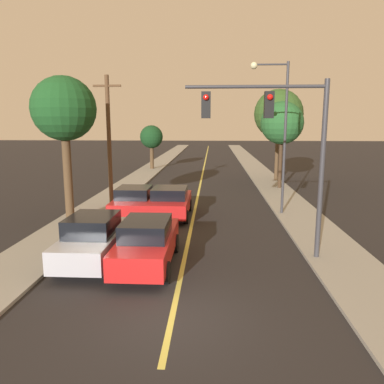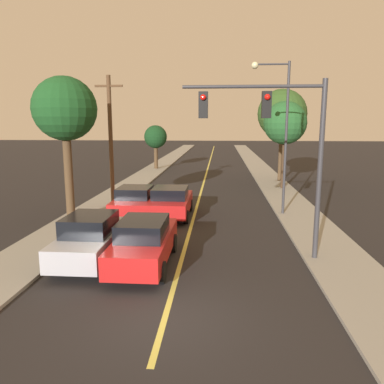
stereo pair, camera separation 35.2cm
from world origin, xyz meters
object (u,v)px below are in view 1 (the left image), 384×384
Objects in this scene: streetlamp_right at (277,119)px; tree_left_near at (64,110)px; traffic_signal_mast at (279,132)px; car_near_lane_front at (147,242)px; car_outer_lane_front at (94,239)px; car_outer_lane_second at (135,201)px; car_near_lane_second at (170,202)px; utility_pole_left at (109,139)px; tree_right_near at (278,114)px; tree_right_far at (282,123)px; tree_left_far at (151,137)px.

streetlamp_right reaches higher than tree_left_near.
car_near_lane_front is at bearing -168.32° from traffic_signal_mast.
car_outer_lane_front is 1.01× the size of car_outer_lane_second.
utility_pole_left is (-3.79, 2.27, 3.21)m from car_near_lane_second.
tree_right_near is 1.19× the size of tree_right_far.
streetlamp_right is at bearing 81.06° from traffic_signal_mast.
car_near_lane_front is 0.63× the size of utility_pole_left.
tree_right_near reaches higher than car_near_lane_second.
car_outer_lane_second is at bearing 135.68° from traffic_signal_mast.
traffic_signal_mast is (4.52, -6.07, 3.80)m from car_near_lane_second.
utility_pole_left is 1.07× the size of tree_left_near.
car_near_lane_second is at bearing -7.49° from car_outer_lane_second.
streetlamp_right is 12.22m from tree_right_near.
car_outer_lane_second is at bearing -136.86° from tree_right_far.
traffic_signal_mast is at bearing -25.93° from tree_left_near.
traffic_signal_mast is 15.25m from tree_right_far.
tree_right_far is at bearing 30.96° from utility_pole_left.
tree_left_near is at bearing 131.50° from car_near_lane_front.
car_outer_lane_second is 0.68× the size of tree_right_far.
tree_left_near reaches higher than car_near_lane_second.
tree_right_near is (11.97, -7.74, 2.23)m from tree_left_far.
car_near_lane_front is 27.98m from tree_left_far.
car_outer_lane_second is at bearing -47.57° from utility_pole_left.
car_near_lane_front is at bearing -114.62° from tree_right_far.
tree_right_near is (9.61, 12.52, 4.89)m from car_outer_lane_second.
utility_pole_left reaches higher than car_outer_lane_front.
streetlamp_right reaches higher than utility_pole_left.
car_near_lane_second is 0.95× the size of tree_left_far.
traffic_signal_mast is (6.47, -6.32, 3.82)m from car_outer_lane_second.
traffic_signal_mast reaches higher than tree_left_far.
tree_right_far is (11.09, 6.65, 0.91)m from utility_pole_left.
tree_right_far is (7.30, 8.92, 4.11)m from car_near_lane_second.
streetlamp_right reaches higher than tree_left_far.
streetlamp_right is (7.55, 0.49, 4.34)m from car_outer_lane_second.
car_near_lane_second is 12.24m from tree_right_far.
tree_left_near is at bearing 154.07° from traffic_signal_mast.
streetlamp_right is at bearing 54.17° from car_near_lane_front.
car_near_lane_second is at bearing 17.15° from tree_left_near.
car_outer_lane_front is at bearing -85.07° from tree_left_far.
tree_left_near reaches higher than traffic_signal_mast.
utility_pole_left is 4.20m from tree_left_near.
car_near_lane_second is 21.13m from tree_left_far.
tree_right_near is (7.66, 19.78, 4.82)m from car_near_lane_front.
tree_right_far is (12.16, 10.42, -0.60)m from tree_left_near.
car_outer_lane_front is 22.29m from tree_right_near.
car_near_lane_front reaches higher than car_outer_lane_second.
car_near_lane_second is at bearing -129.28° from tree_right_far.
tree_left_far is at bearing 91.61° from utility_pole_left.
traffic_signal_mast is at bearing 11.68° from car_near_lane_front.
utility_pole_left reaches higher than tree_left_far.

